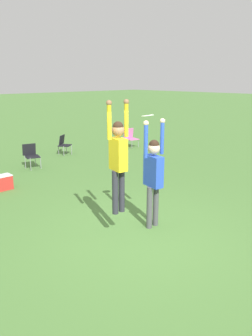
{
  "coord_description": "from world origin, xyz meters",
  "views": [
    {
      "loc": [
        -4.4,
        -4.2,
        3.07
      ],
      "look_at": [
        0.04,
        0.44,
        1.3
      ],
      "focal_mm": 35.0,
      "sensor_mm": 36.0,
      "label": 1
    }
  ],
  "objects_px": {
    "frisbee": "(147,116)",
    "person_jumping": "(118,155)",
    "person_defending": "(153,171)",
    "camping_chair_0": "(130,137)",
    "camping_chair_2": "(64,143)",
    "cooler_box": "(2,183)",
    "camping_chair_1": "(31,154)"
  },
  "relations": [
    {
      "from": "frisbee",
      "to": "person_jumping",
      "type": "bearing_deg",
      "value": 168.6
    },
    {
      "from": "person_defending",
      "to": "camping_chair_0",
      "type": "bearing_deg",
      "value": 149.8
    },
    {
      "from": "camping_chair_2",
      "to": "cooler_box",
      "type": "bearing_deg",
      "value": 0.28
    },
    {
      "from": "person_defending",
      "to": "frisbee",
      "type": "distance_m",
      "value": 1.16
    },
    {
      "from": "person_defending",
      "to": "cooler_box",
      "type": "xyz_separation_m",
      "value": [
        -1.29,
        4.54,
        -1.02
      ]
    },
    {
      "from": "camping_chair_1",
      "to": "camping_chair_2",
      "type": "bearing_deg",
      "value": -135.82
    },
    {
      "from": "camping_chair_0",
      "to": "camping_chair_2",
      "type": "height_order",
      "value": "camping_chair_0"
    },
    {
      "from": "person_jumping",
      "to": "frisbee",
      "type": "height_order",
      "value": "person_jumping"
    },
    {
      "from": "camping_chair_2",
      "to": "person_jumping",
      "type": "bearing_deg",
      "value": 30.34
    },
    {
      "from": "person_jumping",
      "to": "person_defending",
      "type": "bearing_deg",
      "value": -90.0
    },
    {
      "from": "person_jumping",
      "to": "cooler_box",
      "type": "distance_m",
      "value": 4.64
    },
    {
      "from": "person_defending",
      "to": "frisbee",
      "type": "xyz_separation_m",
      "value": [
        -0.18,
        0.03,
        1.14
      ]
    },
    {
      "from": "camping_chair_1",
      "to": "person_defending",
      "type": "bearing_deg",
      "value": 102.44
    },
    {
      "from": "person_jumping",
      "to": "person_defending",
      "type": "xyz_separation_m",
      "value": [
        0.83,
        -0.16,
        -0.45
      ]
    },
    {
      "from": "person_defending",
      "to": "cooler_box",
      "type": "relative_size",
      "value": 4.41
    },
    {
      "from": "frisbee",
      "to": "camping_chair_1",
      "type": "xyz_separation_m",
      "value": [
        0.62,
        6.05,
        -1.86
      ]
    },
    {
      "from": "person_jumping",
      "to": "camping_chair_2",
      "type": "bearing_deg",
      "value": -14.28
    },
    {
      "from": "person_defending",
      "to": "camping_chair_0",
      "type": "xyz_separation_m",
      "value": [
        5.53,
        6.31,
        -0.75
      ]
    },
    {
      "from": "person_defending",
      "to": "camping_chair_1",
      "type": "bearing_deg",
      "value": -173.15
    },
    {
      "from": "person_jumping",
      "to": "cooler_box",
      "type": "height_order",
      "value": "person_jumping"
    },
    {
      "from": "camping_chair_0",
      "to": "camping_chair_1",
      "type": "xyz_separation_m",
      "value": [
        -5.08,
        -0.23,
        0.04
      ]
    },
    {
      "from": "person_defending",
      "to": "camping_chair_2",
      "type": "relative_size",
      "value": 2.9
    },
    {
      "from": "person_jumping",
      "to": "cooler_box",
      "type": "xyz_separation_m",
      "value": [
        -0.47,
        4.38,
        -1.47
      ]
    },
    {
      "from": "camping_chair_0",
      "to": "camping_chair_1",
      "type": "relative_size",
      "value": 0.99
    },
    {
      "from": "frisbee",
      "to": "camping_chair_1",
      "type": "distance_m",
      "value": 6.36
    },
    {
      "from": "cooler_box",
      "to": "person_defending",
      "type": "bearing_deg",
      "value": -74.08
    },
    {
      "from": "person_defending",
      "to": "camping_chair_1",
      "type": "height_order",
      "value": "person_defending"
    },
    {
      "from": "camping_chair_2",
      "to": "camping_chair_1",
      "type": "bearing_deg",
      "value": -6.79
    },
    {
      "from": "person_jumping",
      "to": "person_defending",
      "type": "relative_size",
      "value": 0.95
    },
    {
      "from": "person_defending",
      "to": "camping_chair_2",
      "type": "height_order",
      "value": "person_defending"
    },
    {
      "from": "person_defending",
      "to": "camping_chair_0",
      "type": "relative_size",
      "value": 2.7
    },
    {
      "from": "camping_chair_0",
      "to": "cooler_box",
      "type": "height_order",
      "value": "camping_chair_0"
    }
  ]
}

